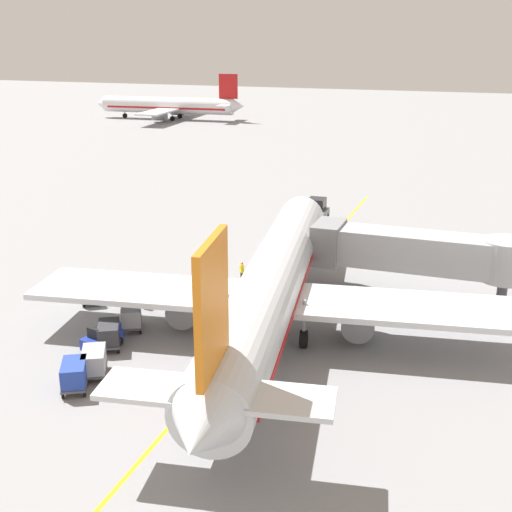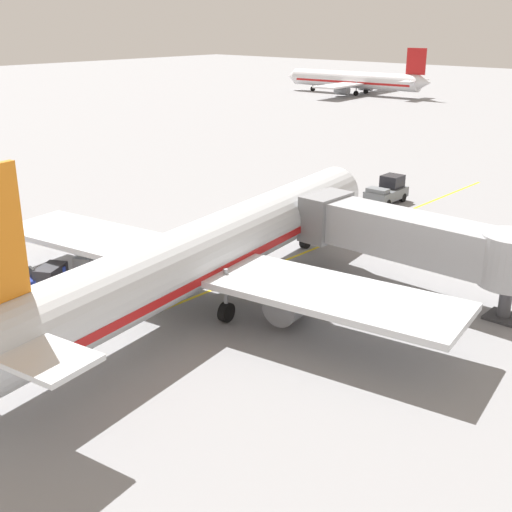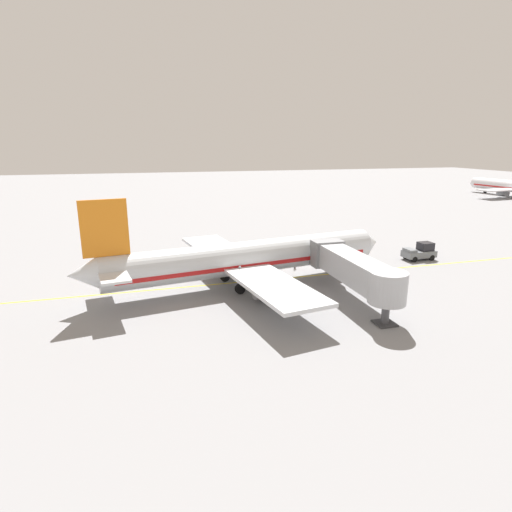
{
  "view_description": "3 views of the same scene",
  "coord_description": "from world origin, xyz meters",
  "px_view_note": "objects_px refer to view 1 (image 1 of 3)",
  "views": [
    {
      "loc": [
        13.4,
        -36.33,
        18.06
      ],
      "look_at": [
        -1.05,
        4.18,
        3.78
      ],
      "focal_mm": 46.81,
      "sensor_mm": 36.0,
      "label": 1
    },
    {
      "loc": [
        27.08,
        -24.11,
        15.79
      ],
      "look_at": [
        2.82,
        2.76,
        2.67
      ],
      "focal_mm": 46.13,
      "sensor_mm": 36.0,
      "label": 2
    },
    {
      "loc": [
        45.15,
        -10.68,
        15.67
      ],
      "look_at": [
        2.48,
        1.41,
        3.73
      ],
      "focal_mm": 29.3,
      "sensor_mm": 36.0,
      "label": 3
    }
  ],
  "objects_px": {
    "parked_airliner": "(271,286)",
    "distant_taxiing_airliner": "(169,106)",
    "baggage_cart_second_in_train": "(109,333)",
    "ground_crew_marshaller": "(140,294)",
    "baggage_cart_front": "(131,316)",
    "baggage_cart_tail_end": "(74,374)",
    "baggage_cart_third_in_train": "(94,361)",
    "jet_bridge": "(417,252)",
    "baggage_tug_trailing": "(103,338)",
    "ground_crew_loader": "(242,271)",
    "pushback_tractor": "(315,213)",
    "ground_crew_wing_walker": "(197,284)",
    "baggage_tug_lead": "(91,292)"
  },
  "relations": [
    {
      "from": "distant_taxiing_airliner",
      "to": "ground_crew_loader",
      "type": "bearing_deg",
      "value": -60.33
    },
    {
      "from": "baggage_cart_second_in_train",
      "to": "ground_crew_wing_walker",
      "type": "xyz_separation_m",
      "value": [
        1.54,
        9.38,
        0.0
      ]
    },
    {
      "from": "ground_crew_marshaller",
      "to": "distant_taxiing_airliner",
      "type": "xyz_separation_m",
      "value": [
        -47.35,
        98.7,
        2.07
      ]
    },
    {
      "from": "parked_airliner",
      "to": "baggage_cart_tail_end",
      "type": "relative_size",
      "value": 12.96
    },
    {
      "from": "baggage_cart_third_in_train",
      "to": "baggage_cart_tail_end",
      "type": "distance_m",
      "value": 1.66
    },
    {
      "from": "baggage_tug_lead",
      "to": "distant_taxiing_airliner",
      "type": "distance_m",
      "value": 108.04
    },
    {
      "from": "pushback_tractor",
      "to": "baggage_cart_front",
      "type": "bearing_deg",
      "value": -99.04
    },
    {
      "from": "baggage_cart_second_in_train",
      "to": "baggage_cart_third_in_train",
      "type": "distance_m",
      "value": 3.54
    },
    {
      "from": "jet_bridge",
      "to": "baggage_tug_trailing",
      "type": "relative_size",
      "value": 5.59
    },
    {
      "from": "baggage_tug_trailing",
      "to": "baggage_cart_front",
      "type": "relative_size",
      "value": 0.94
    },
    {
      "from": "baggage_cart_front",
      "to": "ground_crew_marshaller",
      "type": "relative_size",
      "value": 1.7
    },
    {
      "from": "baggage_tug_trailing",
      "to": "ground_crew_loader",
      "type": "height_order",
      "value": "ground_crew_loader"
    },
    {
      "from": "baggage_tug_lead",
      "to": "ground_crew_wing_walker",
      "type": "bearing_deg",
      "value": 25.66
    },
    {
      "from": "baggage_cart_second_in_train",
      "to": "ground_crew_marshaller",
      "type": "relative_size",
      "value": 1.7
    },
    {
      "from": "baggage_cart_third_in_train",
      "to": "baggage_cart_tail_end",
      "type": "xyz_separation_m",
      "value": [
        -0.16,
        -1.65,
        0.0
      ]
    },
    {
      "from": "ground_crew_loader",
      "to": "distant_taxiing_airliner",
      "type": "distance_m",
      "value": 105.66
    },
    {
      "from": "parked_airliner",
      "to": "ground_crew_wing_walker",
      "type": "xyz_separation_m",
      "value": [
        -6.98,
        4.02,
        -2.23
      ]
    },
    {
      "from": "baggage_cart_front",
      "to": "jet_bridge",
      "type": "bearing_deg",
      "value": 35.64
    },
    {
      "from": "baggage_tug_trailing",
      "to": "baggage_cart_tail_end",
      "type": "xyz_separation_m",
      "value": [
        1.24,
        -4.8,
        0.24
      ]
    },
    {
      "from": "distant_taxiing_airliner",
      "to": "baggage_cart_third_in_train",
      "type": "bearing_deg",
      "value": -65.3
    },
    {
      "from": "jet_bridge",
      "to": "baggage_cart_third_in_train",
      "type": "xyz_separation_m",
      "value": [
        -15.27,
        -18.0,
        -2.51
      ]
    },
    {
      "from": "baggage_cart_front",
      "to": "ground_crew_marshaller",
      "type": "bearing_deg",
      "value": 110.36
    },
    {
      "from": "ground_crew_marshaller",
      "to": "distant_taxiing_airliner",
      "type": "distance_m",
      "value": 109.49
    },
    {
      "from": "baggage_cart_tail_end",
      "to": "ground_crew_wing_walker",
      "type": "relative_size",
      "value": 1.7
    },
    {
      "from": "baggage_tug_trailing",
      "to": "baggage_cart_second_in_train",
      "type": "bearing_deg",
      "value": 35.33
    },
    {
      "from": "parked_airliner",
      "to": "baggage_cart_third_in_train",
      "type": "distance_m",
      "value": 11.66
    },
    {
      "from": "jet_bridge",
      "to": "baggage_cart_second_in_train",
      "type": "xyz_separation_m",
      "value": [
        -16.38,
        -14.65,
        -2.51
      ]
    },
    {
      "from": "baggage_cart_tail_end",
      "to": "distant_taxiing_airliner",
      "type": "distance_m",
      "value": 120.71
    },
    {
      "from": "baggage_tug_trailing",
      "to": "ground_crew_loader",
      "type": "relative_size",
      "value": 1.59
    },
    {
      "from": "ground_crew_wing_walker",
      "to": "ground_crew_marshaller",
      "type": "bearing_deg",
      "value": -133.4
    },
    {
      "from": "baggage_tug_lead",
      "to": "parked_airliner",
      "type": "bearing_deg",
      "value": -3.2
    },
    {
      "from": "parked_airliner",
      "to": "baggage_cart_second_in_train",
      "type": "distance_m",
      "value": 10.32
    },
    {
      "from": "parked_airliner",
      "to": "distant_taxiing_airliner",
      "type": "distance_m",
      "value": 114.91
    },
    {
      "from": "pushback_tractor",
      "to": "ground_crew_marshaller",
      "type": "bearing_deg",
      "value": -103.06
    },
    {
      "from": "baggage_cart_third_in_train",
      "to": "ground_crew_wing_walker",
      "type": "relative_size",
      "value": 1.7
    },
    {
      "from": "jet_bridge",
      "to": "pushback_tractor",
      "type": "distance_m",
      "value": 20.76
    },
    {
      "from": "jet_bridge",
      "to": "ground_crew_loader",
      "type": "height_order",
      "value": "jet_bridge"
    },
    {
      "from": "parked_airliner",
      "to": "ground_crew_marshaller",
      "type": "height_order",
      "value": "parked_airliner"
    },
    {
      "from": "parked_airliner",
      "to": "jet_bridge",
      "type": "relative_size",
      "value": 2.47
    },
    {
      "from": "baggage_cart_third_in_train",
      "to": "distant_taxiing_airliner",
      "type": "height_order",
      "value": "distant_taxiing_airliner"
    },
    {
      "from": "pushback_tractor",
      "to": "baggage_tug_trailing",
      "type": "xyz_separation_m",
      "value": [
        -4.77,
        -31.7,
        -0.39
      ]
    },
    {
      "from": "baggage_tug_lead",
      "to": "baggage_tug_trailing",
      "type": "height_order",
      "value": "same"
    },
    {
      "from": "baggage_cart_front",
      "to": "baggage_cart_second_in_train",
      "type": "bearing_deg",
      "value": -88.17
    },
    {
      "from": "ground_crew_loader",
      "to": "ground_crew_marshaller",
      "type": "xyz_separation_m",
      "value": [
        -4.95,
        -6.91,
        0.0
      ]
    },
    {
      "from": "baggage_cart_tail_end",
      "to": "ground_crew_marshaller",
      "type": "relative_size",
      "value": 1.7
    },
    {
      "from": "ground_crew_marshaller",
      "to": "distant_taxiing_airliner",
      "type": "bearing_deg",
      "value": 115.63
    },
    {
      "from": "jet_bridge",
      "to": "baggage_tug_trailing",
      "type": "distance_m",
      "value": 22.5
    },
    {
      "from": "baggage_cart_third_in_train",
      "to": "distant_taxiing_airliner",
      "type": "distance_m",
      "value": 119.28
    },
    {
      "from": "distant_taxiing_airliner",
      "to": "baggage_cart_front",
      "type": "bearing_deg",
      "value": -64.54
    },
    {
      "from": "baggage_cart_front",
      "to": "ground_crew_loader",
      "type": "relative_size",
      "value": 1.7
    }
  ]
}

